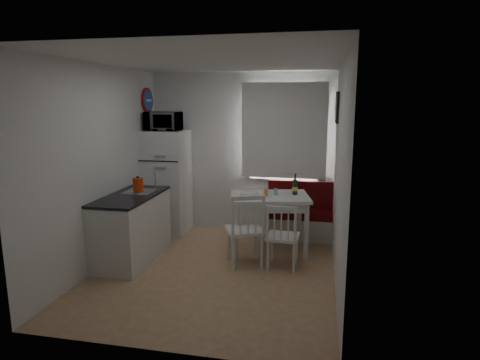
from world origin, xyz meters
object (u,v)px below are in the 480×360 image
(bench, at_px, (304,220))
(microwave, at_px, (163,121))
(dining_table, at_px, (269,201))
(chair_left, at_px, (243,223))
(kitchen_counter, at_px, (132,227))
(wine_bottle, at_px, (295,184))
(chair_right, at_px, (282,230))
(fridge, at_px, (167,182))
(kettle, at_px, (138,185))

(bench, height_order, microwave, microwave)
(microwave, bearing_deg, dining_table, -16.16)
(chair_left, xyz_separation_m, microwave, (-1.52, 1.18, 1.22))
(kitchen_counter, height_order, microwave, microwave)
(dining_table, bearing_deg, wine_bottle, 4.22)
(dining_table, relative_size, chair_right, 2.66)
(kitchen_counter, height_order, chair_left, kitchen_counter)
(dining_table, relative_size, fridge, 0.73)
(kitchen_counter, height_order, kettle, kitchen_counter)
(dining_table, bearing_deg, chair_right, -80.95)
(chair_right, distance_m, fridge, 2.38)
(dining_table, bearing_deg, fridge, 150.64)
(dining_table, height_order, microwave, microwave)
(fridge, xyz_separation_m, kettle, (0.03, -1.10, 0.18))
(kitchen_counter, xyz_separation_m, bench, (2.26, 1.35, -0.16))
(bench, relative_size, dining_table, 1.01)
(chair_right, distance_m, wine_bottle, 0.88)
(kitchen_counter, xyz_separation_m, microwave, (0.02, 1.19, 1.37))
(kettle, bearing_deg, chair_left, -4.96)
(dining_table, relative_size, chair_left, 2.07)
(kitchen_counter, xyz_separation_m, chair_left, (1.54, 0.01, 0.15))
(bench, height_order, kettle, kettle)
(chair_left, relative_size, chair_right, 1.28)
(dining_table, distance_m, kettle, 1.85)
(bench, distance_m, fridge, 2.31)
(dining_table, relative_size, microwave, 2.31)
(bench, xyz_separation_m, microwave, (-2.24, -0.16, 1.53))
(bench, distance_m, chair_right, 1.37)
(kettle, relative_size, wine_bottle, 0.75)
(dining_table, bearing_deg, chair_left, -122.16)
(microwave, xyz_separation_m, kettle, (0.03, -1.05, -0.81))
(fridge, height_order, microwave, microwave)
(bench, height_order, fridge, fridge)
(kitchen_counter, distance_m, microwave, 1.82)
(chair_left, distance_m, wine_bottle, 1.04)
(bench, distance_m, dining_table, 0.93)
(kitchen_counter, distance_m, chair_right, 2.04)
(microwave, relative_size, kettle, 2.35)
(wine_bottle, bearing_deg, chair_left, -127.89)
(chair_left, height_order, chair_right, chair_left)
(chair_right, xyz_separation_m, microwave, (-2.02, 1.17, 1.29))
(chair_left, xyz_separation_m, kettle, (-1.49, 0.13, 0.41))
(kitchen_counter, relative_size, bench, 1.06)
(kitchen_counter, distance_m, kettle, 0.58)
(chair_right, bearing_deg, kettle, 179.19)
(chair_right, height_order, fridge, fridge)
(microwave, height_order, wine_bottle, microwave)
(chair_left, xyz_separation_m, chair_right, (0.50, 0.01, -0.07))
(chair_left, bearing_deg, kitchen_counter, 157.62)
(bench, relative_size, microwave, 2.32)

